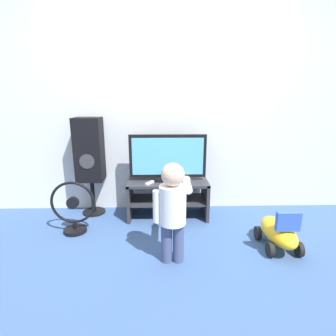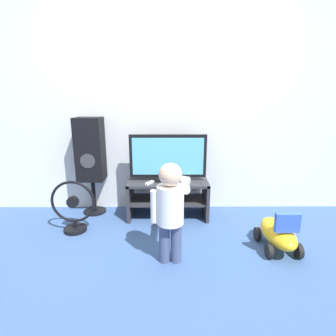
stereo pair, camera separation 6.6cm
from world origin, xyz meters
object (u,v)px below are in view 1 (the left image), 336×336
object	(u,v)px
television	(168,158)
ride_on_toy	(279,232)
speaker_tower	(90,152)
game_console	(187,179)
child	(173,205)
floor_fan	(73,210)
remote_primary	(150,183)

from	to	relation	value
television	ride_on_toy	bearing A→B (deg)	-36.47
speaker_tower	ride_on_toy	bearing A→B (deg)	-23.64
game_console	television	bearing A→B (deg)	169.05
child	ride_on_toy	xyz separation A→B (m)	(1.01, 0.18, -0.36)
speaker_tower	floor_fan	world-z (taller)	speaker_tower
child	floor_fan	bearing A→B (deg)	152.07
remote_primary	game_console	bearing A→B (deg)	12.22
game_console	speaker_tower	world-z (taller)	speaker_tower
game_console	child	bearing A→B (deg)	-103.28
remote_primary	speaker_tower	distance (m)	0.81
television	child	world-z (taller)	television
game_console	floor_fan	xyz separation A→B (m)	(-1.22, -0.35, -0.22)
speaker_tower	television	bearing A→B (deg)	-5.77
remote_primary	child	distance (m)	0.83
floor_fan	ride_on_toy	bearing A→B (deg)	-10.14
remote_primary	ride_on_toy	size ratio (longest dim) A/B	0.23
television	floor_fan	bearing A→B (deg)	-158.37
remote_primary	floor_fan	size ratio (longest dim) A/B	0.23
remote_primary	child	size ratio (longest dim) A/B	0.14
game_console	remote_primary	size ratio (longest dim) A/B	1.50
television	ride_on_toy	size ratio (longest dim) A/B	1.59
television	game_console	world-z (taller)	television
game_console	ride_on_toy	size ratio (longest dim) A/B	0.34
television	remote_primary	world-z (taller)	television
television	remote_primary	distance (m)	0.36
speaker_tower	ride_on_toy	world-z (taller)	speaker_tower
remote_primary	floor_fan	xyz separation A→B (m)	(-0.79, -0.26, -0.21)
ride_on_toy	child	bearing A→B (deg)	-170.10
television	child	distance (m)	0.95
speaker_tower	game_console	bearing A→B (deg)	-6.81
television	game_console	xyz separation A→B (m)	(0.23, -0.04, -0.24)
television	remote_primary	xyz separation A→B (m)	(-0.21, -0.14, -0.25)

